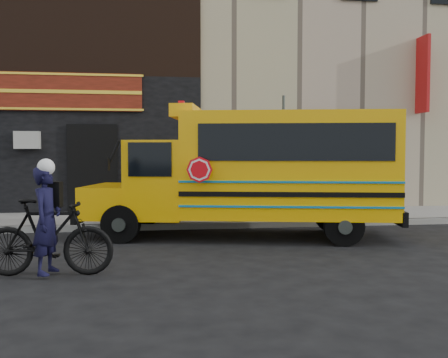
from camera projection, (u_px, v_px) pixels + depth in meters
ground at (227, 248)px, 9.85m from camera, size 120.00×120.00×0.00m
curb at (212, 225)px, 12.42m from camera, size 40.00×0.20×0.15m
sidewalk at (205, 218)px, 13.90m from camera, size 40.00×3.00×0.15m
building at (188, 46)px, 19.86m from camera, size 20.00×10.70×12.00m
school_bus at (257, 170)px, 11.10m from camera, size 7.19×3.53×2.92m
sign_pole at (284, 154)px, 13.25m from camera, size 0.11×0.29×3.40m
bicycle at (48, 237)px, 7.61m from camera, size 2.01×0.71×1.19m
cyclist at (47, 223)px, 7.54m from camera, size 0.53×0.68×1.64m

